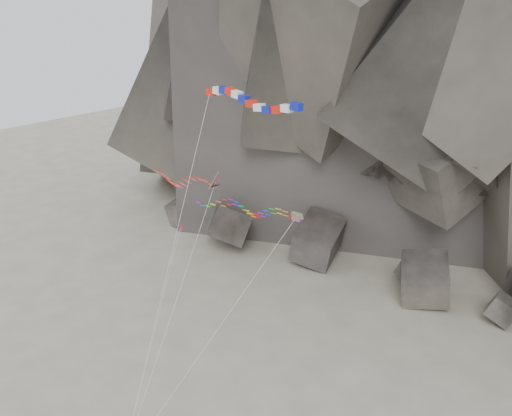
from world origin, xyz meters
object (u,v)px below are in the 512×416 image
Objects in this scene: delta_kite at (179,179)px; banner_kite at (248,103)px; parafoil_kite at (241,207)px; pennant_kite at (171,266)px.

delta_kite is 15.27m from banner_kite.
parafoil_kite is (-4.92, 5.16, -10.45)m from banner_kite.
delta_kite is at bearing 168.11° from banner_kite.
delta_kite is 6.88m from parafoil_kite.
delta_kite reaches higher than pennant_kite.
banner_kite is (11.59, -4.39, 8.92)m from delta_kite.
pennant_kite is (-4.34, -4.67, -5.17)m from parafoil_kite.
delta_kite is at bearing 135.96° from pennant_kite.
pennant_kite is at bearing -63.82° from delta_kite.
delta_kite is 8.09m from pennant_kite.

